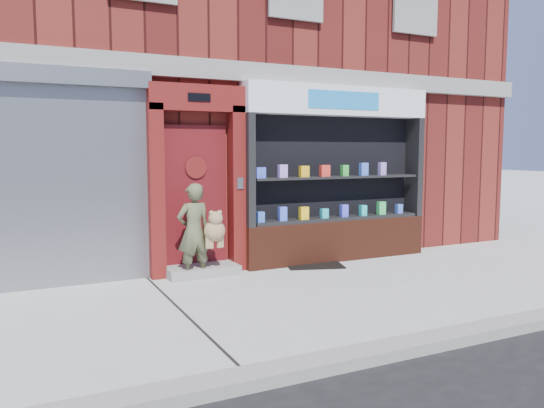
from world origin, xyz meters
TOP-DOWN VIEW (x-y plane):
  - ground at (0.00, 0.00)m, footprint 80.00×80.00m
  - curb at (0.00, -2.15)m, footprint 60.00×0.30m
  - building at (-0.00, 5.99)m, footprint 12.00×8.16m
  - shutter_bay at (-3.00, 1.93)m, footprint 3.10×0.30m
  - red_door_bay at (-0.75, 1.86)m, footprint 1.52×0.58m
  - pharmacy_bay at (1.75, 1.81)m, footprint 3.50×0.41m
  - woman at (-0.88, 1.52)m, footprint 0.70×0.53m
  - doormat at (1.16, 1.55)m, footprint 1.07×0.89m

SIDE VIEW (x-z plane):
  - ground at x=0.00m, z-range 0.00..0.00m
  - doormat at x=1.16m, z-range 0.00..0.02m
  - curb at x=0.00m, z-range 0.00..0.12m
  - woman at x=-0.88m, z-range 0.01..1.44m
  - pharmacy_bay at x=1.75m, z-range -0.13..2.87m
  - red_door_bay at x=-0.75m, z-range 0.01..2.91m
  - shutter_bay at x=-3.00m, z-range 0.20..3.24m
  - building at x=0.00m, z-range 0.00..8.00m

